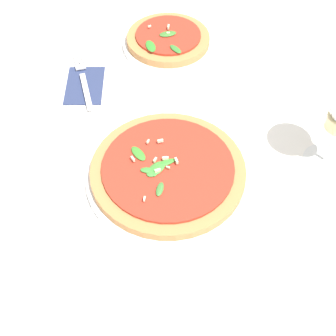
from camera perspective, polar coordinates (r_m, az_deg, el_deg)
ground_plane at (r=0.90m, az=1.43°, el=-0.99°), size 6.00×6.00×0.00m
pizza_arugula_main at (r=0.88m, az=-0.01°, el=-0.54°), size 0.31×0.31×0.05m
pizza_personal_side at (r=1.18m, az=0.02°, el=15.24°), size 0.22×0.22×0.05m
napkin at (r=1.09m, az=-10.13°, el=9.95°), size 0.15×0.12×0.01m
fork at (r=1.09m, az=-10.22°, el=10.39°), size 0.17×0.12×0.00m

